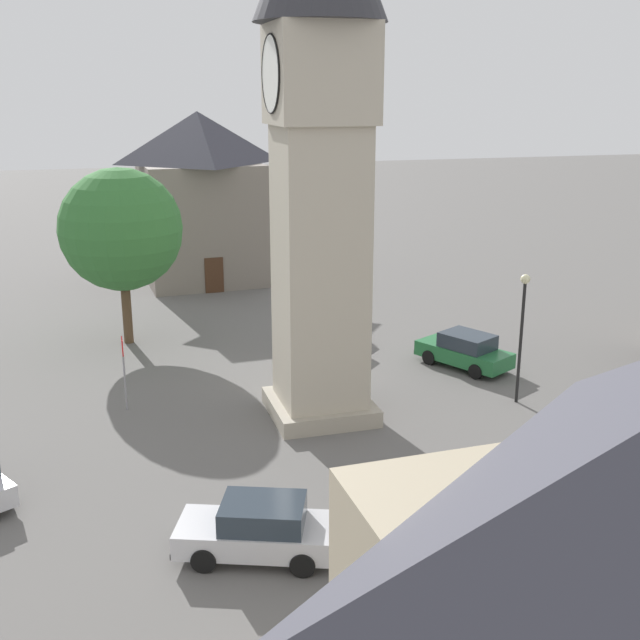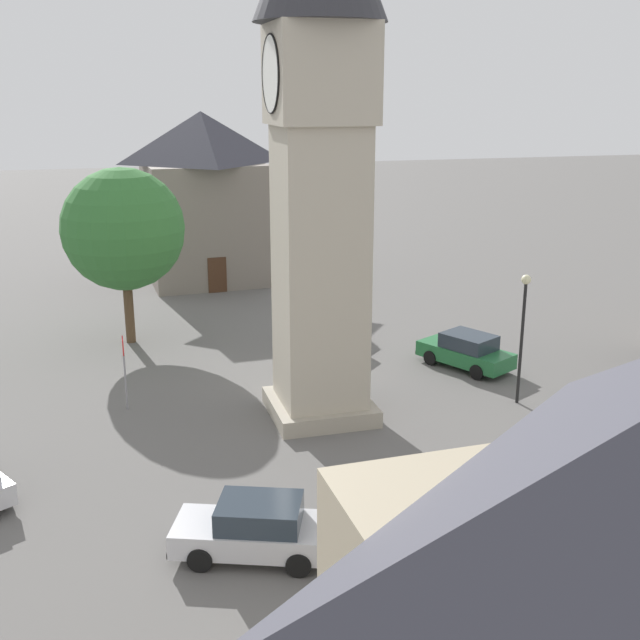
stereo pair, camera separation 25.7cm
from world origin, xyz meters
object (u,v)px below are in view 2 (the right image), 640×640
object	(u,v)px
car_silver_kerb	(329,334)
lamp_post	(523,318)
car_blue_kerb	(465,542)
car_red_corner	(256,529)
tree	(123,229)
clock_tower	(320,100)
building_shop_left	(204,196)
pedestrian	(317,351)
car_white_side	(466,351)
road_sign	(124,361)

from	to	relation	value
car_silver_kerb	lamp_post	xyz separation A→B (m)	(8.05, 5.18, 2.60)
car_blue_kerb	car_silver_kerb	size ratio (longest dim) A/B	1.00
car_red_corner	tree	xyz separation A→B (m)	(-19.00, -2.32, 4.63)
clock_tower	lamp_post	xyz separation A→B (m)	(0.94, 7.57, -7.82)
car_silver_kerb	building_shop_left	bearing A→B (deg)	-166.92
car_silver_kerb	lamp_post	size ratio (longest dim) A/B	0.82
pedestrian	building_shop_left	bearing A→B (deg)	-173.20
car_blue_kerb	car_white_side	world-z (taller)	same
car_silver_kerb	pedestrian	size ratio (longest dim) A/B	2.44
building_shop_left	clock_tower	bearing A→B (deg)	2.95
clock_tower	building_shop_left	world-z (taller)	clock_tower
car_white_side	building_shop_left	size ratio (longest dim) A/B	0.43
car_white_side	building_shop_left	distance (m)	21.48
car_red_corner	clock_tower	bearing A→B (deg)	154.17
pedestrian	car_blue_kerb	bearing A→B (deg)	-0.58
car_red_corner	car_white_side	distance (m)	16.16
car_blue_kerb	pedestrian	xyz separation A→B (m)	(-14.42, 0.14, 0.25)
clock_tower	lamp_post	bearing A→B (deg)	82.92
car_red_corner	building_shop_left	distance (m)	31.12
car_silver_kerb	lamp_post	bearing A→B (deg)	32.77
road_sign	car_blue_kerb	bearing A→B (deg)	31.27
car_white_side	car_red_corner	bearing A→B (deg)	-44.84
building_shop_left	car_silver_kerb	bearing A→B (deg)	13.08
car_blue_kerb	car_silver_kerb	world-z (taller)	same
car_white_side	lamp_post	distance (m)	4.87
car_silver_kerb	road_sign	world-z (taller)	road_sign
pedestrian	lamp_post	world-z (taller)	lamp_post
car_blue_kerb	lamp_post	world-z (taller)	lamp_post
car_red_corner	lamp_post	xyz separation A→B (m)	(-7.35, 11.58, 2.60)
car_white_side	tree	bearing A→B (deg)	-118.80
clock_tower	car_silver_kerb	distance (m)	12.84
tree	pedestrian	bearing A→B (deg)	48.25
car_white_side	tree	size ratio (longest dim) A/B	0.54
pedestrian	lamp_post	bearing A→B (deg)	52.16
clock_tower	car_silver_kerb	bearing A→B (deg)	161.40
car_blue_kerb	clock_tower	bearing A→B (deg)	-175.14
car_blue_kerb	car_red_corner	distance (m)	5.27
car_red_corner	building_shop_left	xyz separation A→B (m)	(-30.66, 2.86, 4.49)
tree	road_sign	bearing A→B (deg)	-3.39
tree	road_sign	xyz separation A→B (m)	(8.30, -0.49, -3.49)
clock_tower	car_red_corner	size ratio (longest dim) A/B	4.31
car_white_side	road_sign	distance (m)	14.28
tree	road_sign	size ratio (longest dim) A/B	2.93
car_blue_kerb	pedestrian	world-z (taller)	pedestrian
road_sign	car_silver_kerb	bearing A→B (deg)	116.95
car_white_side	road_sign	world-z (taller)	road_sign
pedestrian	building_shop_left	xyz separation A→B (m)	(-18.22, -2.17, 4.24)
car_white_side	road_sign	bearing A→B (deg)	-86.97
road_sign	tree	bearing A→B (deg)	176.61
pedestrian	tree	size ratio (longest dim) A/B	0.21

